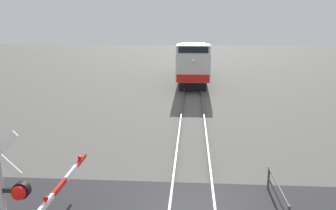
# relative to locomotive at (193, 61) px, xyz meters

# --- Properties ---
(locomotive) EXTENTS (2.78, 15.28, 4.00)m
(locomotive) POSITION_rel_locomotive_xyz_m (0.00, 0.00, 0.00)
(locomotive) COLOR black
(locomotive) RESTS_ON ground_plane
(crossing_signal) EXTENTS (1.18, 0.33, 3.90)m
(crossing_signal) POSITION_rel_locomotive_xyz_m (-3.78, -29.38, 0.36)
(crossing_signal) COLOR #ADADB2
(crossing_signal) RESTS_ON ground_plane
(guard_railing) EXTENTS (0.08, 2.74, 0.95)m
(guard_railing) POSITION_rel_locomotive_xyz_m (2.66, -25.11, -1.43)
(guard_railing) COLOR #4C4742
(guard_railing) RESTS_ON ground_plane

